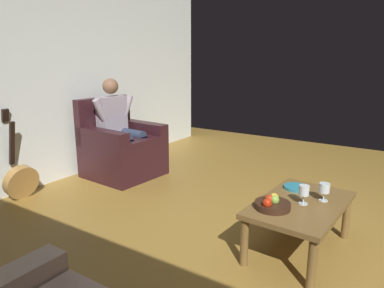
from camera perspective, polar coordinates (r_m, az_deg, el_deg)
ground_plane at (r=3.17m, az=19.02°, el=-15.87°), size 7.68×7.68×0.00m
wall_back at (r=4.68m, az=-21.88°, el=10.51°), size 6.14×0.06×2.68m
armchair at (r=4.77m, az=-11.24°, el=-0.85°), size 0.90×0.90×1.01m
person_seated at (r=4.71m, az=-11.60°, el=3.16°), size 0.65×0.62×1.26m
coffee_table at (r=2.98m, az=16.94°, el=-9.94°), size 1.02×0.66×0.42m
guitar at (r=4.36m, az=-25.72°, el=-5.05°), size 0.38×0.27×0.99m
wine_glass_near at (r=2.90m, az=17.47°, el=-7.27°), size 0.08×0.08×0.15m
wine_glass_far at (r=3.01m, az=20.40°, el=-6.77°), size 0.08×0.08×0.15m
fruit_bowl at (r=2.78m, az=12.70°, el=-9.32°), size 0.27×0.27×0.11m
decorative_dish at (r=3.23m, az=16.27°, el=-6.68°), size 0.20×0.20×0.02m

